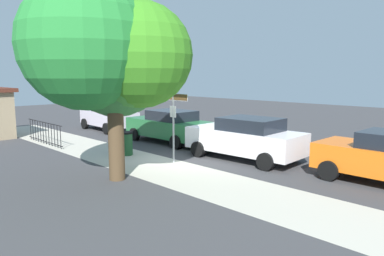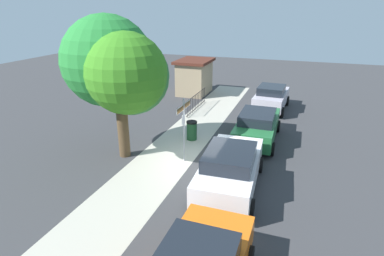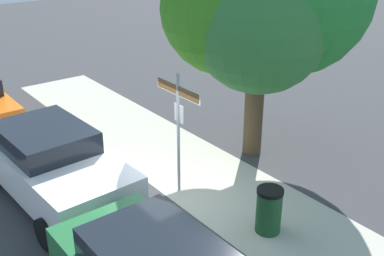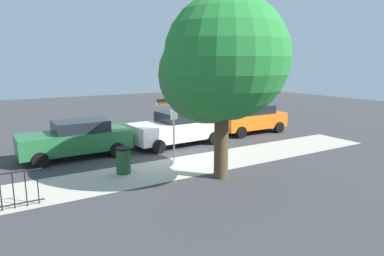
{
  "view_description": "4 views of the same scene",
  "coord_description": "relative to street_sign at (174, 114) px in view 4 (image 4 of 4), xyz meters",
  "views": [
    {
      "loc": [
        -10.47,
        9.37,
        3.33
      ],
      "look_at": [
        -0.99,
        0.06,
        1.37
      ],
      "focal_mm": 34.09,
      "sensor_mm": 36.0,
      "label": 1
    },
    {
      "loc": [
        -12.06,
        -4.14,
        6.43
      ],
      "look_at": [
        0.02,
        0.16,
        1.46
      ],
      "focal_mm": 29.52,
      "sensor_mm": 36.0,
      "label": 2
    },
    {
      "loc": [
        7.52,
        -5.28,
        5.9
      ],
      "look_at": [
        -0.6,
        0.99,
        1.36
      ],
      "focal_mm": 44.4,
      "sensor_mm": 36.0,
      "label": 3
    },
    {
      "loc": [
        6.28,
        12.69,
        4.05
      ],
      "look_at": [
        -0.94,
        0.85,
        1.41
      ],
      "focal_mm": 32.25,
      "sensor_mm": 36.0,
      "label": 4
    }
  ],
  "objects": [
    {
      "name": "ground_plane",
      "position": [
        0.34,
        -0.4,
        -1.99
      ],
      "size": [
        60.0,
        60.0,
        0.0
      ],
      "primitive_type": "plane",
      "color": "#38383A"
    },
    {
      "name": "sidewalk_strip",
      "position": [
        2.34,
        0.9,
        -1.99
      ],
      "size": [
        24.0,
        2.6,
        0.0
      ],
      "primitive_type": "cube",
      "color": "#B0AB9B",
      "rests_on": "ground_plane"
    },
    {
      "name": "street_sign",
      "position": [
        0.0,
        0.0,
        0.0
      ],
      "size": [
        1.54,
        0.07,
        2.87
      ],
      "color": "#9EA0A5",
      "rests_on": "ground_plane"
    },
    {
      "name": "shade_tree",
      "position": [
        -0.27,
        2.77,
        1.92
      ],
      "size": [
        4.43,
        5.0,
        6.19
      ],
      "color": "#4E3A25",
      "rests_on": "ground_plane"
    },
    {
      "name": "car_orange",
      "position": [
        -6.64,
        -2.86,
        -1.16
      ],
      "size": [
        4.18,
        2.08,
        1.61
      ],
      "rotation": [
        0.0,
        0.0,
        0.0
      ],
      "color": "orange",
      "rests_on": "ground_plane"
    },
    {
      "name": "car_white",
      "position": [
        -1.53,
        -2.42,
        -1.14
      ],
      "size": [
        4.72,
        2.33,
        1.67
      ],
      "rotation": [
        0.0,
        0.0,
        0.05
      ],
      "color": "white",
      "rests_on": "ground_plane"
    },
    {
      "name": "car_green",
      "position": [
        3.35,
        -2.67,
        -1.17
      ],
      "size": [
        4.59,
        2.09,
        1.6
      ],
      "rotation": [
        0.0,
        0.0,
        0.01
      ],
      "color": "#236535",
      "rests_on": "ground_plane"
    },
    {
      "name": "trash_bin",
      "position": [
        2.4,
        0.5,
        -1.5
      ],
      "size": [
        0.55,
        0.55,
        0.98
      ],
      "color": "#1E4C28",
      "rests_on": "ground_plane"
    }
  ]
}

